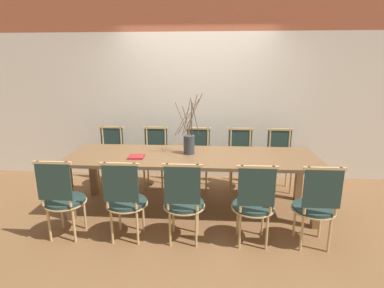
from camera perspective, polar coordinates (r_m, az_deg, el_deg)
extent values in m
plane|color=brown|center=(4.12, 0.00, -12.21)|extent=(16.00, 16.00, 0.00)
cube|color=beige|center=(5.04, 1.02, 7.02)|extent=(12.00, 0.06, 2.39)
cube|color=#9E5138|center=(5.09, 1.11, 25.18)|extent=(12.00, 0.06, 0.81)
cube|color=brown|center=(3.85, 0.00, -2.45)|extent=(3.19, 0.98, 0.04)
cube|color=brown|center=(4.01, -22.41, -8.59)|extent=(0.09, 0.09, 0.71)
cube|color=brown|center=(3.82, 22.81, -9.78)|extent=(0.09, 0.09, 0.71)
cube|color=brown|center=(4.66, -18.32, -5.00)|extent=(0.09, 0.09, 0.71)
cube|color=brown|center=(4.50, 19.73, -5.82)|extent=(0.09, 0.09, 0.71)
cylinder|color=#233833|center=(3.64, -22.96, -9.84)|extent=(0.43, 0.43, 0.04)
cylinder|color=tan|center=(3.65, -22.92, -10.18)|extent=(0.45, 0.45, 0.01)
cylinder|color=tan|center=(3.90, -23.58, -11.81)|extent=(0.03, 0.03, 0.41)
cylinder|color=tan|center=(3.78, -19.77, -12.25)|extent=(0.03, 0.03, 0.41)
cylinder|color=tan|center=(3.68, -25.56, -13.61)|extent=(0.03, 0.03, 0.41)
cylinder|color=tan|center=(3.56, -21.55, -14.16)|extent=(0.03, 0.03, 0.41)
cylinder|color=tan|center=(3.47, -26.92, -6.79)|extent=(0.03, 0.03, 0.49)
cylinder|color=tan|center=(3.33, -22.47, -7.16)|extent=(0.03, 0.03, 0.49)
cube|color=#233833|center=(3.38, -24.83, -6.62)|extent=(0.36, 0.02, 0.39)
cube|color=tan|center=(3.32, -25.16, -3.26)|extent=(0.40, 0.03, 0.03)
cylinder|color=#233833|center=(3.39, -12.27, -10.76)|extent=(0.43, 0.43, 0.04)
cylinder|color=tan|center=(3.40, -12.25, -11.12)|extent=(0.45, 0.45, 0.01)
cylinder|color=tan|center=(3.64, -13.62, -12.84)|extent=(0.03, 0.03, 0.41)
cylinder|color=tan|center=(3.57, -9.27, -13.17)|extent=(0.03, 0.03, 0.41)
cylinder|color=tan|center=(3.41, -15.03, -14.92)|extent=(0.03, 0.03, 0.41)
cylinder|color=tan|center=(3.34, -10.36, -15.34)|extent=(0.03, 0.03, 0.41)
cylinder|color=tan|center=(3.17, -16.03, -7.63)|extent=(0.03, 0.03, 0.49)
cylinder|color=tan|center=(3.09, -10.77, -7.94)|extent=(0.03, 0.03, 0.49)
cube|color=#233833|center=(3.11, -13.49, -7.40)|extent=(0.36, 0.02, 0.39)
cube|color=tan|center=(3.05, -13.69, -3.77)|extent=(0.40, 0.03, 0.03)
cylinder|color=#233833|center=(3.28, -1.50, -11.32)|extent=(0.43, 0.43, 0.04)
cylinder|color=tan|center=(3.29, -1.50, -11.69)|extent=(0.45, 0.45, 0.01)
cylinder|color=tan|center=(3.52, -3.57, -13.49)|extent=(0.03, 0.03, 0.41)
cylinder|color=tan|center=(3.49, 1.07, -13.65)|extent=(0.03, 0.03, 0.41)
cylinder|color=tan|center=(3.28, -4.21, -15.75)|extent=(0.03, 0.03, 0.41)
cylinder|color=tan|center=(3.25, 0.82, -15.95)|extent=(0.03, 0.03, 0.41)
cylinder|color=tan|center=(3.02, -4.69, -8.21)|extent=(0.03, 0.03, 0.49)
cylinder|color=tan|center=(3.00, 1.01, -8.38)|extent=(0.03, 0.03, 0.49)
cube|color=#233833|center=(2.99, -1.87, -7.91)|extent=(0.36, 0.02, 0.39)
cube|color=tan|center=(2.93, -1.89, -4.14)|extent=(0.40, 0.03, 0.03)
cylinder|color=#233833|center=(3.30, 11.49, -11.47)|extent=(0.43, 0.43, 0.04)
cylinder|color=tan|center=(3.31, 11.47, -11.84)|extent=(0.45, 0.45, 0.01)
cylinder|color=tan|center=(3.50, 8.70, -13.74)|extent=(0.03, 0.03, 0.41)
cylinder|color=tan|center=(3.54, 13.29, -13.68)|extent=(0.03, 0.03, 0.41)
cylinder|color=tan|center=(3.26, 9.10, -16.03)|extent=(0.03, 0.03, 0.41)
cylinder|color=tan|center=(3.30, 14.08, -15.93)|extent=(0.03, 0.03, 0.41)
cylinder|color=tan|center=(3.01, 9.34, -8.49)|extent=(0.03, 0.03, 0.49)
cylinder|color=tan|center=(3.05, 14.97, -8.46)|extent=(0.03, 0.03, 0.49)
cube|color=#233833|center=(3.01, 12.21, -8.09)|extent=(0.36, 0.02, 0.39)
cube|color=tan|center=(2.95, 12.41, -4.35)|extent=(0.40, 0.03, 0.03)
cylinder|color=#233833|center=(3.44, 22.12, -11.17)|extent=(0.43, 0.43, 0.04)
cylinder|color=tan|center=(3.45, 22.08, -11.53)|extent=(0.45, 0.45, 0.01)
cylinder|color=tan|center=(3.61, 18.96, -13.49)|extent=(0.03, 0.03, 0.41)
cylinder|color=tan|center=(3.70, 23.21, -13.26)|extent=(0.03, 0.03, 0.41)
cylinder|color=tan|center=(3.38, 20.17, -15.65)|extent=(0.03, 0.03, 0.41)
cylinder|color=tan|center=(3.47, 24.72, -15.33)|extent=(0.03, 0.03, 0.41)
cylinder|color=tan|center=(3.13, 20.97, -8.34)|extent=(0.03, 0.03, 0.49)
cylinder|color=tan|center=(3.23, 26.07, -8.17)|extent=(0.03, 0.03, 0.49)
cube|color=#233833|center=(3.17, 23.64, -7.89)|extent=(0.36, 0.02, 0.39)
cube|color=tan|center=(3.10, 23.99, -4.33)|extent=(0.40, 0.03, 0.03)
cylinder|color=#233833|center=(4.90, -15.45, -2.99)|extent=(0.43, 0.43, 0.04)
cylinder|color=tan|center=(4.90, -15.43, -3.25)|extent=(0.45, 0.45, 0.01)
cylinder|color=tan|center=(4.80, -14.24, -6.04)|extent=(0.03, 0.03, 0.41)
cylinder|color=tan|center=(4.89, -17.34, -5.87)|extent=(0.03, 0.03, 0.41)
cylinder|color=tan|center=(5.05, -13.29, -4.96)|extent=(0.03, 0.03, 0.41)
cylinder|color=tan|center=(5.13, -16.25, -4.82)|extent=(0.03, 0.03, 0.41)
cylinder|color=tan|center=(4.95, -13.35, 0.49)|extent=(0.03, 0.03, 0.49)
cylinder|color=tan|center=(5.04, -16.59, 0.54)|extent=(0.03, 0.03, 0.49)
cube|color=#233833|center=(4.99, -14.98, 0.80)|extent=(0.36, 0.02, 0.39)
cube|color=tan|center=(4.94, -15.16, 3.10)|extent=(0.40, 0.03, 0.03)
cylinder|color=#233833|center=(4.71, -7.17, -3.25)|extent=(0.43, 0.43, 0.04)
cylinder|color=tan|center=(4.72, -7.16, -3.52)|extent=(0.45, 0.45, 0.01)
cylinder|color=tan|center=(4.63, -5.71, -6.41)|extent=(0.03, 0.03, 0.41)
cylinder|color=tan|center=(4.68, -9.07, -6.28)|extent=(0.03, 0.03, 0.41)
cylinder|color=tan|center=(4.89, -5.18, -5.26)|extent=(0.03, 0.03, 0.41)
cylinder|color=tan|center=(4.94, -8.37, -5.15)|extent=(0.03, 0.03, 0.41)
cylinder|color=tan|center=(4.79, -5.11, 0.36)|extent=(0.03, 0.03, 0.49)
cylinder|color=tan|center=(4.84, -8.60, 0.42)|extent=(0.03, 0.03, 0.49)
cube|color=#233833|center=(4.81, -6.86, 0.69)|extent=(0.36, 0.02, 0.39)
cube|color=tan|center=(4.76, -6.95, 3.08)|extent=(0.40, 0.03, 0.03)
cylinder|color=#233833|center=(4.63, 1.07, -3.45)|extent=(0.43, 0.43, 0.04)
cylinder|color=tan|center=(4.64, 1.07, -3.72)|extent=(0.45, 0.45, 0.01)
cylinder|color=tan|center=(4.57, 2.72, -6.64)|extent=(0.03, 0.03, 0.41)
cylinder|color=tan|center=(4.59, -0.76, -6.56)|extent=(0.03, 0.03, 0.41)
cylinder|color=tan|center=(4.83, 2.79, -5.46)|extent=(0.03, 0.03, 0.41)
cylinder|color=tan|center=(4.84, -0.50, -5.39)|extent=(0.03, 0.03, 0.41)
cylinder|color=tan|center=(4.73, 3.00, 0.23)|extent=(0.03, 0.03, 0.49)
cylinder|color=tan|center=(4.74, -0.60, 0.29)|extent=(0.03, 0.03, 0.49)
cube|color=#233833|center=(4.73, 1.20, 0.56)|extent=(0.36, 0.02, 0.39)
cube|color=tan|center=(4.68, 1.21, 2.99)|extent=(0.40, 0.03, 0.03)
cylinder|color=#233833|center=(4.65, 9.21, -3.57)|extent=(0.43, 0.43, 0.04)
cylinder|color=tan|center=(4.66, 9.20, -3.85)|extent=(0.45, 0.45, 0.01)
cylinder|color=tan|center=(4.61, 10.97, -6.73)|extent=(0.03, 0.03, 0.41)
cylinder|color=tan|center=(4.58, 7.52, -6.71)|extent=(0.03, 0.03, 0.41)
cylinder|color=tan|center=(4.87, 10.59, -5.55)|extent=(0.03, 0.03, 0.41)
cylinder|color=tan|center=(4.84, 7.32, -5.52)|extent=(0.03, 0.03, 0.41)
cylinder|color=tan|center=(4.77, 10.92, 0.09)|extent=(0.03, 0.03, 0.49)
cylinder|color=tan|center=(4.74, 7.35, 0.15)|extent=(0.03, 0.03, 0.49)
cube|color=#233833|center=(4.75, 9.15, 0.42)|extent=(0.36, 0.02, 0.39)
cube|color=tan|center=(4.70, 9.25, 2.85)|extent=(0.40, 0.03, 0.03)
cylinder|color=#233833|center=(4.75, 16.50, -3.62)|extent=(0.43, 0.43, 0.04)
cylinder|color=tan|center=(4.75, 16.48, -3.89)|extent=(0.45, 0.45, 0.01)
cylinder|color=tan|center=(4.72, 18.31, -6.69)|extent=(0.03, 0.03, 0.41)
cylinder|color=tan|center=(4.66, 14.99, -6.72)|extent=(0.03, 0.03, 0.41)
cylinder|color=tan|center=(4.98, 17.54, -5.55)|extent=(0.03, 0.03, 0.41)
cylinder|color=tan|center=(4.92, 14.39, -5.56)|extent=(0.03, 0.03, 0.41)
cylinder|color=tan|center=(4.88, 17.98, -0.03)|extent=(0.03, 0.03, 0.49)
cylinder|color=tan|center=(4.81, 14.54, 0.03)|extent=(0.03, 0.03, 0.49)
cube|color=#233833|center=(4.84, 16.28, 0.30)|extent=(0.36, 0.02, 0.39)
cube|color=tan|center=(4.79, 16.46, 2.67)|extent=(0.40, 0.03, 0.03)
cylinder|color=#33383D|center=(3.88, -0.56, -0.14)|extent=(0.14, 0.14, 0.24)
cylinder|color=brown|center=(3.82, -0.07, 4.21)|extent=(0.02, 0.08, 0.36)
cylinder|color=brown|center=(3.80, -0.05, 4.96)|extent=(0.01, 0.08, 0.46)
cylinder|color=brown|center=(3.92, 0.26, 5.78)|extent=(0.25, 0.11, 0.53)
cylinder|color=brown|center=(3.91, -1.88, 4.26)|extent=(0.19, 0.20, 0.34)
cylinder|color=brown|center=(3.95, -0.69, 5.25)|extent=(0.29, 0.05, 0.46)
cylinder|color=brown|center=(3.85, 0.11, 5.57)|extent=(0.12, 0.09, 0.53)
cylinder|color=brown|center=(3.77, -1.04, 4.29)|extent=(0.11, 0.06, 0.39)
cylinder|color=brown|center=(3.86, -1.01, 5.26)|extent=(0.11, 0.08, 0.48)
cylinder|color=brown|center=(3.76, 0.64, 4.90)|extent=(0.10, 0.18, 0.47)
cylinder|color=brown|center=(3.72, -1.84, 4.52)|extent=(0.20, 0.16, 0.43)
cylinder|color=brown|center=(3.84, -0.27, 4.71)|extent=(0.07, 0.05, 0.42)
cube|color=maroon|center=(3.81, -10.55, -2.40)|extent=(0.20, 0.20, 0.02)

